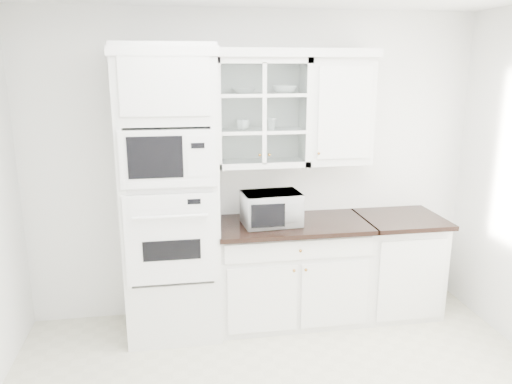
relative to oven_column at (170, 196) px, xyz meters
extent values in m
cube|color=white|center=(0.75, 0.32, 0.15)|extent=(4.00, 0.02, 2.70)
cube|color=silver|center=(0.00, 0.01, 0.00)|extent=(0.76, 0.65, 2.40)
cube|color=white|center=(0.00, -0.33, -0.26)|extent=(0.70, 0.03, 0.72)
cube|color=black|center=(0.00, -0.35, -0.34)|extent=(0.44, 0.01, 0.16)
cube|color=white|center=(0.00, -0.33, 0.37)|extent=(0.70, 0.03, 0.43)
cube|color=black|center=(-0.09, -0.35, 0.39)|extent=(0.40, 0.01, 0.31)
cube|color=silver|center=(1.03, 0.03, -0.76)|extent=(1.30, 0.60, 0.88)
cube|color=black|center=(1.03, 0.00, -0.30)|extent=(1.32, 0.67, 0.04)
cube|color=silver|center=(2.03, 0.03, -0.76)|extent=(0.70, 0.60, 0.88)
cube|color=black|center=(2.03, 0.00, -0.30)|extent=(0.72, 0.67, 0.04)
cube|color=silver|center=(0.78, 0.17, 0.65)|extent=(0.80, 0.33, 0.90)
cube|color=silver|center=(0.78, 0.17, 0.50)|extent=(0.74, 0.29, 0.02)
cube|color=silver|center=(0.78, 0.17, 0.80)|extent=(0.74, 0.29, 0.02)
cube|color=silver|center=(1.46, 0.17, 0.65)|extent=(0.55, 0.33, 0.90)
cube|color=white|center=(0.68, 0.14, 1.14)|extent=(2.14, 0.38, 0.07)
imported|color=white|center=(0.84, 0.00, -0.14)|extent=(0.51, 0.43, 0.28)
imported|color=white|center=(0.64, 0.19, 0.83)|extent=(0.24, 0.24, 0.05)
imported|color=white|center=(0.98, 0.16, 0.84)|extent=(0.24, 0.24, 0.06)
imported|color=white|center=(0.62, 0.16, 0.55)|extent=(0.14, 0.14, 0.09)
imported|color=white|center=(0.86, 0.16, 0.56)|extent=(0.13, 0.13, 0.10)
camera|label=1|loc=(0.05, -3.99, 1.04)|focal=35.00mm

